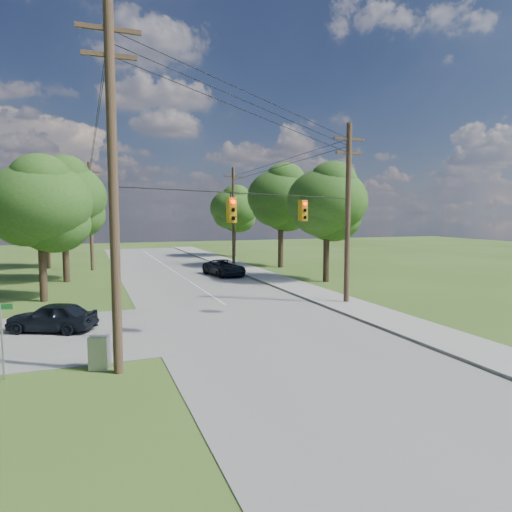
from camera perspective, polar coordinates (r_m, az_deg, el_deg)
name	(u,v)px	position (r m, az deg, el deg)	size (l,w,h in m)	color
ground	(251,361)	(16.98, -0.59, -12.97)	(140.00, 140.00, 0.00)	#36521B
main_road	(255,324)	(22.15, -0.13, -8.55)	(10.00, 100.00, 0.03)	gray
sidewalk_east	(373,313)	(25.20, 14.42, -6.90)	(2.60, 100.00, 0.12)	#9B9991
pole_sw	(113,186)	(15.60, -17.42, 8.38)	(2.00, 0.32, 12.00)	#503A29
pole_ne	(348,211)	(27.25, 11.41, 5.54)	(2.00, 0.32, 10.50)	#503A29
pole_north_e	(233,215)	(47.39, -2.83, 5.12)	(2.00, 0.32, 10.00)	#503A29
pole_north_w	(91,215)	(45.16, -19.95, 4.79)	(2.00, 0.32, 10.00)	#503A29
power_lines	(209,149)	(27.85, -5.94, 13.21)	(13.93, 29.62, 4.93)	black
traffic_signals	(271,210)	(21.16, 1.83, 5.79)	(4.91, 3.27, 1.05)	#CF940C
tree_w_near	(40,203)	(30.26, -25.41, 5.96)	(6.00, 6.00, 8.40)	#3F2F1F
tree_w_mid	(63,197)	(38.20, -22.93, 6.82)	(6.40, 6.40, 9.22)	#3F2F1F
tree_w_far	(46,204)	(48.29, -24.81, 5.97)	(6.00, 6.00, 8.73)	#3F2F1F
tree_e_near	(327,201)	(35.73, 8.87, 6.78)	(6.20, 6.20, 8.81)	#3F2F1F
tree_e_mid	(281,197)	(44.93, 3.14, 7.37)	(6.60, 6.60, 9.64)	#3F2F1F
tree_e_far	(234,208)	(55.80, -2.79, 5.97)	(5.80, 5.80, 8.32)	#3F2F1F
car_cross_dark	(52,317)	(22.65, -24.14, -6.94)	(1.57, 3.90, 1.33)	black
car_main_north	(224,268)	(39.02, -4.00, -1.47)	(2.22, 4.81, 1.34)	black
control_cabinet	(99,353)	(16.85, -19.00, -11.37)	(0.64, 0.46, 1.15)	gray
street_name_sign	(2,331)	(16.79, -29.21, -8.21)	(0.74, 0.19, 2.49)	gray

